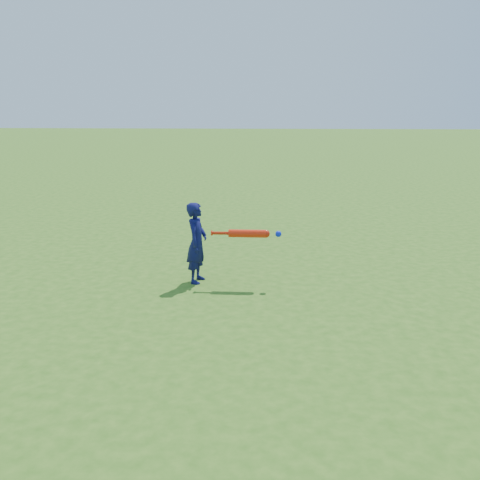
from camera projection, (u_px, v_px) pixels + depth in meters
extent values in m
plane|color=#305E16|center=(210.00, 290.00, 5.98)|extent=(80.00, 80.00, 0.00)
imported|color=#0F1146|center=(197.00, 243.00, 6.17)|extent=(0.28, 0.38, 0.94)
cylinder|color=red|center=(212.00, 233.00, 6.08)|extent=(0.02, 0.06, 0.06)
cylinder|color=red|center=(221.00, 233.00, 6.07)|extent=(0.20, 0.04, 0.04)
cylinder|color=red|center=(247.00, 234.00, 6.05)|extent=(0.42, 0.09, 0.09)
sphere|color=red|center=(266.00, 234.00, 6.04)|extent=(0.09, 0.09, 0.09)
sphere|color=#0C22D8|center=(278.00, 234.00, 6.03)|extent=(0.07, 0.07, 0.07)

